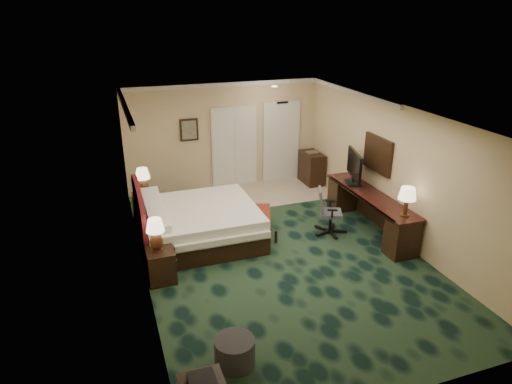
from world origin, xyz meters
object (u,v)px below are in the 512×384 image
object	(u,v)px
lamp_far	(143,182)
tv	(354,168)
nightstand_near	(161,265)
desk	(369,212)
lamp_near	(156,235)
desk_chair	(331,211)
bed	(200,224)
nightstand_far	(145,207)
bed_bench	(260,224)
minibar	(311,168)
ottoman	(235,352)

from	to	relation	value
lamp_far	tv	bearing A→B (deg)	-17.93
nightstand_near	desk	bearing A→B (deg)	6.54
lamp_near	desk_chair	xyz separation A→B (m)	(3.63, 0.62, -0.38)
bed	desk	size ratio (longest dim) A/B	0.81
nightstand_far	bed_bench	size ratio (longest dim) A/B	0.48
bed_bench	desk_chair	world-z (taller)	desk_chair
desk	minibar	size ratio (longest dim) A/B	3.31
bed_bench	ottoman	size ratio (longest dim) A/B	2.24
lamp_near	minibar	bearing A→B (deg)	37.08
nightstand_near	ottoman	world-z (taller)	nightstand_near
ottoman	desk	xyz separation A→B (m)	(3.81, 2.86, 0.21)
nightstand_near	desk	world-z (taller)	desk
bed	desk	bearing A→B (deg)	-11.48
lamp_near	desk_chair	size ratio (longest dim) A/B	0.59
desk_chair	minibar	xyz separation A→B (m)	(0.89, 2.79, -0.07)
bed_bench	ottoman	distance (m)	3.79
bed	nightstand_far	bearing A→B (deg)	125.67
nightstand_near	lamp_near	size ratio (longest dim) A/B	0.99
tv	nightstand_near	bearing A→B (deg)	-149.69
nightstand_near	nightstand_far	bearing A→B (deg)	89.96
bed_bench	lamp_far	bearing A→B (deg)	165.22
tv	minibar	distance (m)	2.37
nightstand_near	nightstand_far	world-z (taller)	nightstand_far
bed	ottoman	size ratio (longest dim) A/B	4.14
bed	nightstand_near	bearing A→B (deg)	-128.61
nightstand_far	tv	xyz separation A→B (m)	(4.39, -1.38, 0.88)
tv	desk_chair	distance (m)	1.18
lamp_far	ottoman	bearing A→B (deg)	-83.15
nightstand_near	bed_bench	size ratio (longest dim) A/B	0.48
nightstand_near	bed_bench	xyz separation A→B (m)	(2.20, 1.10, -0.09)
desk	desk_chair	world-z (taller)	desk_chair
nightstand_far	bed_bench	distance (m)	2.64
nightstand_far	lamp_near	distance (m)	2.61
nightstand_far	minibar	size ratio (longest dim) A/B	0.70
ottoman	desk	world-z (taller)	desk
lamp_far	tv	size ratio (longest dim) A/B	0.64
desk	lamp_far	bearing A→B (deg)	154.68
nightstand_near	ottoman	distance (m)	2.43
minibar	lamp_far	bearing A→B (deg)	-169.41
bed	desk_chair	xyz separation A→B (m)	(2.62, -0.58, 0.14)
tv	minibar	world-z (taller)	tv
bed_bench	bed	bearing A→B (deg)	-165.48
desk	tv	world-z (taller)	tv
lamp_far	desk_chair	bearing A→B (deg)	-28.82
desk_chair	nightstand_far	bearing A→B (deg)	174.70
ottoman	minibar	xyz separation A→B (m)	(3.85, 5.77, 0.23)
nightstand_far	tv	bearing A→B (deg)	-17.42
bed	lamp_near	xyz separation A→B (m)	(-1.01, -1.20, 0.52)
bed	ottoman	distance (m)	3.58
bed	nightstand_far	xyz separation A→B (m)	(-0.96, 1.34, -0.06)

